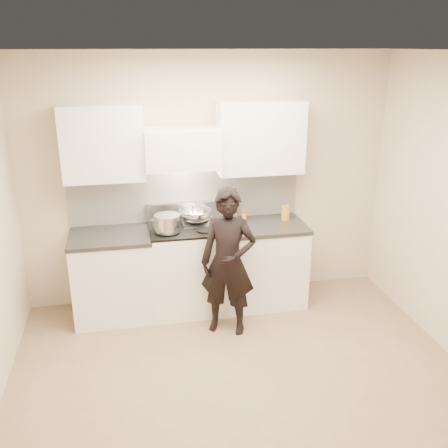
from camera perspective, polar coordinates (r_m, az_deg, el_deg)
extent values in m
plane|color=#8A7358|center=(4.49, 2.31, -17.83)|extent=(4.00, 4.00, 0.00)
cube|color=#C1AF95|center=(5.45, -1.80, 5.03)|extent=(4.00, 0.04, 2.70)
cube|color=#C1AF95|center=(2.36, 13.17, -16.91)|extent=(4.00, 0.04, 2.70)
cube|color=silver|center=(3.56, 2.93, 18.97)|extent=(4.00, 3.50, 0.02)
cube|color=white|center=(5.45, -4.36, 3.17)|extent=(2.50, 0.02, 0.53)
cube|color=#A8A9B3|center=(5.46, -4.79, 1.47)|extent=(0.76, 0.08, 0.20)
cube|color=white|center=(5.13, -4.82, 8.61)|extent=(0.76, 0.40, 0.40)
cylinder|color=silver|center=(4.99, -4.51, 6.19)|extent=(0.66, 0.02, 0.02)
cube|color=white|center=(5.30, 4.19, 9.82)|extent=(0.90, 0.33, 0.75)
cube|color=white|center=(5.12, -13.69, 8.96)|extent=(0.80, 0.33, 0.75)
cube|color=beige|center=(5.52, -0.40, 2.52)|extent=(0.08, 0.01, 0.12)
cube|color=white|center=(5.41, -4.27, -5.17)|extent=(0.76, 0.65, 0.92)
cube|color=black|center=(5.23, -4.40, -0.48)|extent=(0.76, 0.65, 0.02)
cube|color=silver|center=(5.36, -2.87, 0.21)|extent=(0.36, 0.34, 0.01)
cylinder|color=silver|center=(5.01, -3.93, -3.26)|extent=(0.62, 0.02, 0.02)
cylinder|color=black|center=(5.07, -6.21, -0.99)|extent=(0.18, 0.18, 0.01)
cylinder|color=black|center=(5.11, -2.19, -0.71)|extent=(0.18, 0.18, 0.01)
cylinder|color=black|center=(5.35, -6.52, 0.14)|extent=(0.18, 0.18, 0.01)
cylinder|color=black|center=(5.39, -2.70, 0.39)|extent=(0.18, 0.18, 0.01)
cube|color=white|center=(5.57, 4.27, -4.65)|extent=(0.90, 0.65, 0.88)
cube|color=black|center=(5.39, 4.39, -0.20)|extent=(0.92, 0.67, 0.04)
cube|color=white|center=(5.39, -12.55, -5.94)|extent=(0.80, 0.65, 0.88)
cube|color=black|center=(5.21, -12.92, -1.38)|extent=(0.82, 0.67, 0.04)
ellipsoid|color=silver|center=(5.29, -3.29, 1.14)|extent=(0.33, 0.33, 0.18)
torus|color=silver|center=(5.28, -3.30, 1.58)|extent=(0.35, 0.35, 0.02)
ellipsoid|color=#C3B19B|center=(5.29, -3.29, 1.05)|extent=(0.19, 0.19, 0.09)
cylinder|color=white|center=(5.13, -3.63, 1.69)|extent=(0.02, 0.24, 0.18)
cylinder|color=silver|center=(5.06, -6.51, 0.10)|extent=(0.34, 0.34, 0.17)
cube|color=silver|center=(4.97, -8.11, 0.45)|extent=(0.06, 0.05, 0.01)
cube|color=silver|center=(5.11, -5.01, 1.13)|extent=(0.06, 0.05, 0.01)
cylinder|color=#A8A9B3|center=(5.49, 0.94, 1.49)|extent=(0.13, 0.13, 0.19)
cylinder|color=black|center=(5.46, 1.27, 2.45)|extent=(0.02, 0.02, 0.33)
cylinder|color=white|center=(5.48, 1.13, 2.51)|extent=(0.02, 0.02, 0.33)
cylinder|color=#A8A9B3|center=(5.49, 0.89, 2.53)|extent=(0.02, 0.02, 0.33)
cylinder|color=black|center=(5.48, 0.68, 2.49)|extent=(0.02, 0.02, 0.33)
cylinder|color=#A8A9B3|center=(5.45, 0.62, 2.42)|extent=(0.02, 0.02, 0.33)
cylinder|color=white|center=(5.43, 0.75, 2.35)|extent=(0.02, 0.02, 0.33)
cylinder|color=black|center=(5.43, 1.00, 2.33)|extent=(0.02, 0.02, 0.33)
cylinder|color=#A8A9B3|center=(5.44, 1.21, 2.37)|extent=(0.02, 0.02, 0.33)
cylinder|color=orange|center=(5.49, 2.34, 0.87)|extent=(0.05, 0.05, 0.08)
cylinder|color=red|center=(5.47, 2.35, 1.40)|extent=(0.05, 0.05, 0.03)
cylinder|color=orange|center=(5.52, 7.06, 1.29)|extent=(0.09, 0.09, 0.16)
imported|color=black|center=(4.87, 0.47, -4.41)|extent=(0.64, 0.54, 1.49)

